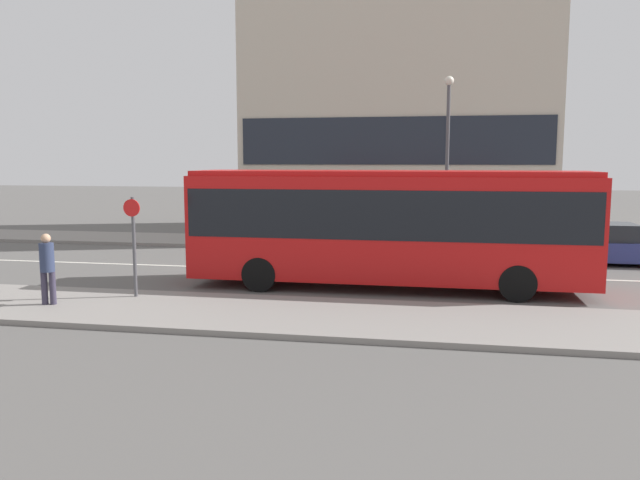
# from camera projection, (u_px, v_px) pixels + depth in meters

# --- Properties ---
(ground_plane) EXTENTS (120.00, 120.00, 0.00)m
(ground_plane) POSITION_uv_depth(u_px,v_px,m) (273.00, 269.00, 20.82)
(ground_plane) COLOR #595654
(sidewalk_near) EXTENTS (44.00, 3.50, 0.13)m
(sidewalk_near) POSITION_uv_depth(u_px,v_px,m) (205.00, 312.00, 14.72)
(sidewalk_near) COLOR gray
(sidewalk_near) RESTS_ON ground_plane
(sidewalk_far) EXTENTS (44.00, 3.50, 0.13)m
(sidewalk_far) POSITION_uv_depth(u_px,v_px,m) (310.00, 243.00, 26.90)
(sidewalk_far) COLOR gray
(sidewalk_far) RESTS_ON ground_plane
(lane_centerline) EXTENTS (41.80, 0.16, 0.01)m
(lane_centerline) POSITION_uv_depth(u_px,v_px,m) (273.00, 269.00, 20.82)
(lane_centerline) COLOR silver
(lane_centerline) RESTS_ON ground_plane
(apartment_block_left_tower) EXTENTS (15.06, 6.30, 16.38)m
(apartment_block_left_tower) POSITION_uv_depth(u_px,v_px,m) (398.00, 69.00, 31.47)
(apartment_block_left_tower) COLOR beige
(apartment_block_left_tower) RESTS_ON ground_plane
(city_bus) EXTENTS (11.11, 2.54, 3.32)m
(city_bus) POSITION_uv_depth(u_px,v_px,m) (387.00, 221.00, 17.53)
(city_bus) COLOR red
(city_bus) RESTS_ON ground_plane
(parked_car_0) EXTENTS (4.12, 1.81, 1.42)m
(parked_car_0) POSITION_uv_depth(u_px,v_px,m) (603.00, 245.00, 21.88)
(parked_car_0) COLOR navy
(parked_car_0) RESTS_ON ground_plane
(pedestrian_near_stop) EXTENTS (0.35, 0.34, 1.73)m
(pedestrian_near_stop) POSITION_uv_depth(u_px,v_px,m) (47.00, 264.00, 15.06)
(pedestrian_near_stop) COLOR #383347
(pedestrian_near_stop) RESTS_ON sidewalk_near
(bus_stop_sign) EXTENTS (0.44, 0.12, 2.56)m
(bus_stop_sign) POSITION_uv_depth(u_px,v_px,m) (134.00, 239.00, 15.87)
(bus_stop_sign) COLOR #4C4C51
(bus_stop_sign) RESTS_ON sidewalk_near
(street_lamp) EXTENTS (0.36, 0.36, 6.66)m
(street_lamp) POSITION_uv_depth(u_px,v_px,m) (447.00, 144.00, 24.03)
(street_lamp) COLOR #4C4C51
(street_lamp) RESTS_ON sidewalk_far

